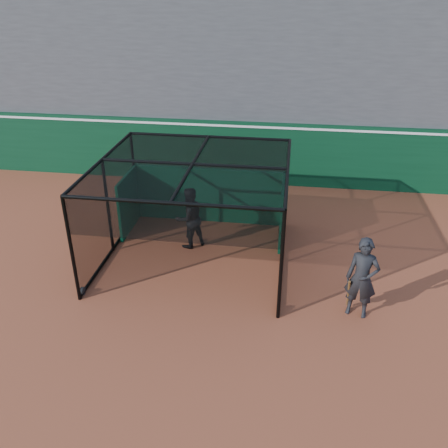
# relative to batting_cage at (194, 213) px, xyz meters

# --- Properties ---
(ground) EXTENTS (120.00, 120.00, 0.00)m
(ground) POSITION_rel_batting_cage_xyz_m (0.08, -2.45, -1.46)
(ground) COLOR brown
(ground) RESTS_ON ground
(outfield_wall) EXTENTS (50.00, 0.50, 2.50)m
(outfield_wall) POSITION_rel_batting_cage_xyz_m (0.08, 6.05, -0.18)
(outfield_wall) COLOR #0A371D
(outfield_wall) RESTS_ON ground
(grandstand) EXTENTS (50.00, 7.85, 8.95)m
(grandstand) POSITION_rel_batting_cage_xyz_m (0.08, 9.82, 3.01)
(grandstand) COLOR #4C4C4F
(grandstand) RESTS_ON ground
(batting_cage) EXTENTS (5.23, 5.10, 2.93)m
(batting_cage) POSITION_rel_batting_cage_xyz_m (0.00, 0.00, 0.00)
(batting_cage) COLOR black
(batting_cage) RESTS_ON ground
(batter) EXTENTS (1.19, 1.17, 1.93)m
(batter) POSITION_rel_batting_cage_xyz_m (-0.29, 0.61, -0.50)
(batter) COLOR black
(batter) RESTS_ON ground
(on_deck_player) EXTENTS (0.87, 0.67, 2.10)m
(on_deck_player) POSITION_rel_batting_cage_xyz_m (4.50, -2.09, -0.41)
(on_deck_player) COLOR black
(on_deck_player) RESTS_ON ground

